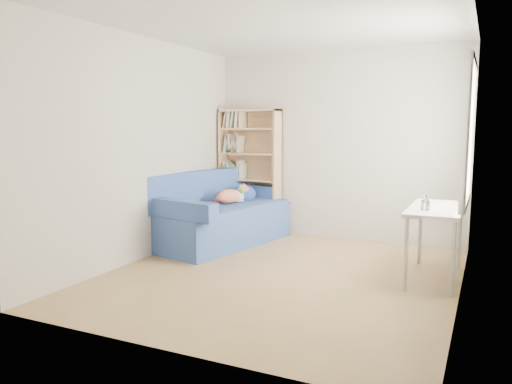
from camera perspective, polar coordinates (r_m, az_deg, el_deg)
ground at (r=5.36m, az=2.88°, el=-9.48°), size 4.00×4.00×0.00m
room_shell at (r=5.12m, az=4.18°, el=8.26°), size 3.54×4.04×2.62m
sofa at (r=6.72m, az=-4.21°, el=-2.82°), size 1.30×2.13×0.96m
bookshelf at (r=7.36m, az=-0.67°, el=1.82°), size 0.91×0.28×1.81m
desk at (r=5.41m, az=19.88°, el=-2.48°), size 0.52×1.13×0.75m
pen_cup at (r=5.16m, az=18.80°, el=-1.32°), size 0.09×0.09×0.16m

